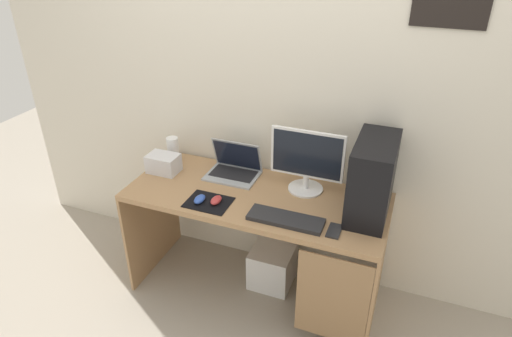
% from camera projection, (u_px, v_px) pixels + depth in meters
% --- Properties ---
extents(ground_plane, '(8.00, 8.00, 0.00)m').
position_uv_depth(ground_plane, '(256.00, 288.00, 3.06)').
color(ground_plane, '#9E9384').
extents(wall_back, '(4.00, 0.05, 2.60)m').
position_uv_depth(wall_back, '(278.00, 90.00, 2.72)').
color(wall_back, beige).
rests_on(wall_back, ground_plane).
extents(desk, '(1.57, 0.64, 0.76)m').
position_uv_depth(desk, '(258.00, 216.00, 2.74)').
color(desk, '#A37A51').
rests_on(desk, ground_plane).
extents(pc_tower, '(0.21, 0.44, 0.44)m').
position_uv_depth(pc_tower, '(372.00, 178.00, 2.42)').
color(pc_tower, black).
rests_on(pc_tower, desk).
extents(monitor, '(0.44, 0.21, 0.40)m').
position_uv_depth(monitor, '(307.00, 161.00, 2.64)').
color(monitor, white).
rests_on(monitor, desk).
extents(laptop, '(0.33, 0.24, 0.22)m').
position_uv_depth(laptop, '(234.00, 168.00, 2.88)').
color(laptop, '#9EA3A8').
rests_on(laptop, desk).
extents(speaker, '(0.08, 0.08, 0.17)m').
position_uv_depth(speaker, '(173.00, 149.00, 3.03)').
color(speaker, white).
rests_on(speaker, desk).
extents(projector, '(0.20, 0.14, 0.12)m').
position_uv_depth(projector, '(163.00, 163.00, 2.91)').
color(projector, silver).
rests_on(projector, desk).
extents(keyboard, '(0.42, 0.14, 0.02)m').
position_uv_depth(keyboard, '(286.00, 219.00, 2.44)').
color(keyboard, '#232326').
rests_on(keyboard, desk).
extents(mousepad, '(0.26, 0.20, 0.00)m').
position_uv_depth(mousepad, '(209.00, 202.00, 2.61)').
color(mousepad, black).
rests_on(mousepad, desk).
extents(mouse_left, '(0.06, 0.10, 0.03)m').
position_uv_depth(mouse_left, '(216.00, 200.00, 2.59)').
color(mouse_left, '#B23333').
rests_on(mouse_left, mousepad).
extents(mouse_right, '(0.06, 0.10, 0.03)m').
position_uv_depth(mouse_right, '(200.00, 199.00, 2.60)').
color(mouse_right, '#2D51B2').
rests_on(mouse_right, mousepad).
extents(cell_phone, '(0.07, 0.13, 0.01)m').
position_uv_depth(cell_phone, '(334.00, 231.00, 2.36)').
color(cell_phone, '#232326').
rests_on(cell_phone, desk).
extents(subwoofer, '(0.28, 0.28, 0.28)m').
position_uv_depth(subwoofer, '(272.00, 266.00, 3.05)').
color(subwoofer, white).
rests_on(subwoofer, ground_plane).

